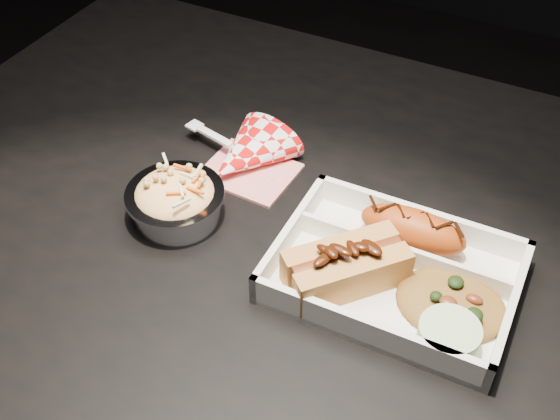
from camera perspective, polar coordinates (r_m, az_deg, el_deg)
The scene contains 8 objects.
dining_table at distance 0.87m, azimuth 4.19°, elevation -6.26°, with size 1.20×0.80×0.75m.
food_tray at distance 0.76m, azimuth 9.24°, elevation -5.31°, with size 0.25×0.18×0.04m.
fried_pastry at distance 0.78m, azimuth 10.74°, elevation -1.56°, with size 0.12×0.05×0.05m, color #B24511.
hotdog at distance 0.73m, azimuth 5.42°, elevation -4.43°, with size 0.13×0.13×0.06m.
fried_rice_mound at distance 0.73m, azimuth 13.86°, elevation -6.86°, with size 0.11×0.09×0.03m, color olive.
cupcake_liner at distance 0.70m, azimuth 13.51°, elevation -10.04°, with size 0.06×0.06×0.03m, color #B9D5A1.
foil_coleslaw_cup at distance 0.81m, azimuth -8.50°, elevation 0.93°, with size 0.11×0.11×0.06m.
napkin_fork at distance 0.88m, azimuth -2.79°, elevation 4.43°, with size 0.17×0.13×0.10m.
Camera 1 is at (0.20, -0.53, 1.32)m, focal length 45.00 mm.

